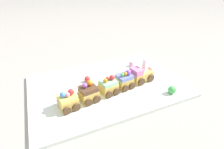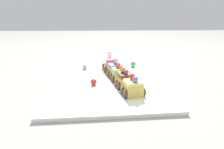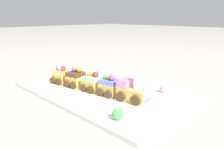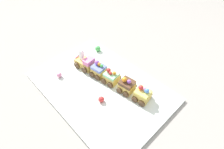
{
  "view_description": "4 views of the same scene",
  "coord_description": "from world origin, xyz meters",
  "px_view_note": "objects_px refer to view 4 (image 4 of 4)",
  "views": [
    {
      "loc": [
        -0.22,
        -0.55,
        0.4
      ],
      "look_at": [
        0.0,
        -0.04,
        0.08
      ],
      "focal_mm": 28.0,
      "sensor_mm": 36.0,
      "label": 1
    },
    {
      "loc": [
        -0.7,
        0.04,
        0.24
      ],
      "look_at": [
        -0.01,
        -0.02,
        0.04
      ],
      "focal_mm": 28.0,
      "sensor_mm": 36.0,
      "label": 2
    },
    {
      "loc": [
        0.54,
        -0.52,
        0.26
      ],
      "look_at": [
        0.02,
        0.0,
        0.07
      ],
      "focal_mm": 35.0,
      "sensor_mm": 36.0,
      "label": 3
    },
    {
      "loc": [
        -0.4,
        0.31,
        0.59
      ],
      "look_at": [
        -0.03,
        -0.04,
        0.08
      ],
      "focal_mm": 28.0,
      "sensor_mm": 36.0,
      "label": 4
    }
  ],
  "objects_px": {
    "gumball_pink": "(59,75)",
    "cake_train_locomotive": "(84,62)",
    "cake_car_mint": "(111,77)",
    "cake_car_chocolate": "(127,86)",
    "cake_car_blueberry": "(99,70)",
    "cake_car_lemon": "(143,95)",
    "gumball_green": "(98,49)",
    "gumball_red": "(101,99)"
  },
  "relations": [
    {
      "from": "cake_car_mint",
      "to": "gumball_red",
      "type": "xyz_separation_m",
      "value": [
        -0.05,
        0.1,
        -0.01
      ]
    },
    {
      "from": "cake_car_chocolate",
      "to": "cake_car_blueberry",
      "type": "bearing_deg",
      "value": -0.27
    },
    {
      "from": "cake_car_mint",
      "to": "gumball_green",
      "type": "height_order",
      "value": "cake_car_mint"
    },
    {
      "from": "cake_train_locomotive",
      "to": "cake_car_chocolate",
      "type": "relative_size",
      "value": 1.59
    },
    {
      "from": "gumball_pink",
      "to": "cake_car_lemon",
      "type": "bearing_deg",
      "value": -152.61
    },
    {
      "from": "cake_train_locomotive",
      "to": "gumball_green",
      "type": "xyz_separation_m",
      "value": [
        0.05,
        -0.13,
        -0.01
      ]
    },
    {
      "from": "cake_car_mint",
      "to": "cake_car_lemon",
      "type": "distance_m",
      "value": 0.16
    },
    {
      "from": "cake_car_chocolate",
      "to": "gumball_green",
      "type": "bearing_deg",
      "value": -25.73
    },
    {
      "from": "cake_car_lemon",
      "to": "gumball_green",
      "type": "height_order",
      "value": "cake_car_lemon"
    },
    {
      "from": "cake_car_blueberry",
      "to": "cake_car_mint",
      "type": "relative_size",
      "value": 1.0
    },
    {
      "from": "cake_car_mint",
      "to": "gumball_pink",
      "type": "relative_size",
      "value": 3.17
    },
    {
      "from": "cake_car_blueberry",
      "to": "gumball_green",
      "type": "bearing_deg",
      "value": -47.34
    },
    {
      "from": "cake_car_blueberry",
      "to": "cake_car_lemon",
      "type": "distance_m",
      "value": 0.23
    },
    {
      "from": "cake_car_blueberry",
      "to": "gumball_pink",
      "type": "height_order",
      "value": "cake_car_blueberry"
    },
    {
      "from": "gumball_pink",
      "to": "cake_train_locomotive",
      "type": "bearing_deg",
      "value": -98.53
    },
    {
      "from": "cake_car_blueberry",
      "to": "cake_car_mint",
      "type": "distance_m",
      "value": 0.07
    },
    {
      "from": "cake_car_mint",
      "to": "gumball_green",
      "type": "relative_size",
      "value": 2.56
    },
    {
      "from": "cake_car_lemon",
      "to": "gumball_red",
      "type": "height_order",
      "value": "cake_car_lemon"
    },
    {
      "from": "cake_car_mint",
      "to": "gumball_red",
      "type": "height_order",
      "value": "cake_car_mint"
    },
    {
      "from": "cake_car_blueberry",
      "to": "gumball_red",
      "type": "distance_m",
      "value": 0.16
    },
    {
      "from": "cake_car_blueberry",
      "to": "cake_car_lemon",
      "type": "xyz_separation_m",
      "value": [
        -0.23,
        -0.03,
        -0.0
      ]
    },
    {
      "from": "cake_car_mint",
      "to": "cake_car_chocolate",
      "type": "relative_size",
      "value": 1.0
    },
    {
      "from": "cake_train_locomotive",
      "to": "cake_car_blueberry",
      "type": "distance_m",
      "value": 0.1
    },
    {
      "from": "cake_car_mint",
      "to": "cake_car_lemon",
      "type": "height_order",
      "value": "cake_car_mint"
    },
    {
      "from": "cake_train_locomotive",
      "to": "gumball_red",
      "type": "bearing_deg",
      "value": 151.31
    },
    {
      "from": "cake_car_blueberry",
      "to": "gumball_red",
      "type": "bearing_deg",
      "value": 133.95
    },
    {
      "from": "gumball_pink",
      "to": "gumball_green",
      "type": "distance_m",
      "value": 0.26
    },
    {
      "from": "cake_car_chocolate",
      "to": "gumball_red",
      "type": "bearing_deg",
      "value": 66.78
    },
    {
      "from": "cake_car_mint",
      "to": "gumball_green",
      "type": "distance_m",
      "value": 0.24
    },
    {
      "from": "cake_car_lemon",
      "to": "gumball_red",
      "type": "xyz_separation_m",
      "value": [
        0.11,
        0.13,
        -0.01
      ]
    },
    {
      "from": "cake_car_blueberry",
      "to": "cake_car_chocolate",
      "type": "distance_m",
      "value": 0.16
    },
    {
      "from": "cake_car_chocolate",
      "to": "cake_train_locomotive",
      "type": "bearing_deg",
      "value": -0.07
    },
    {
      "from": "cake_car_lemon",
      "to": "cake_car_blueberry",
      "type": "bearing_deg",
      "value": -0.02
    },
    {
      "from": "cake_car_mint",
      "to": "gumball_green",
      "type": "bearing_deg",
      "value": -34.34
    },
    {
      "from": "cake_train_locomotive",
      "to": "cake_car_lemon",
      "type": "xyz_separation_m",
      "value": [
        -0.32,
        -0.05,
        -0.0
      ]
    },
    {
      "from": "gumball_pink",
      "to": "gumball_red",
      "type": "xyz_separation_m",
      "value": [
        -0.24,
        -0.05,
        0.0
      ]
    },
    {
      "from": "gumball_green",
      "to": "gumball_red",
      "type": "bearing_deg",
      "value": 141.95
    },
    {
      "from": "cake_car_mint",
      "to": "gumball_red",
      "type": "bearing_deg",
      "value": 107.32
    },
    {
      "from": "cake_car_chocolate",
      "to": "gumball_red",
      "type": "xyz_separation_m",
      "value": [
        0.03,
        0.12,
        -0.01
      ]
    },
    {
      "from": "cake_train_locomotive",
      "to": "cake_car_mint",
      "type": "relative_size",
      "value": 1.59
    },
    {
      "from": "cake_car_blueberry",
      "to": "gumball_pink",
      "type": "distance_m",
      "value": 0.18
    },
    {
      "from": "gumball_pink",
      "to": "gumball_green",
      "type": "relative_size",
      "value": 0.81
    }
  ]
}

